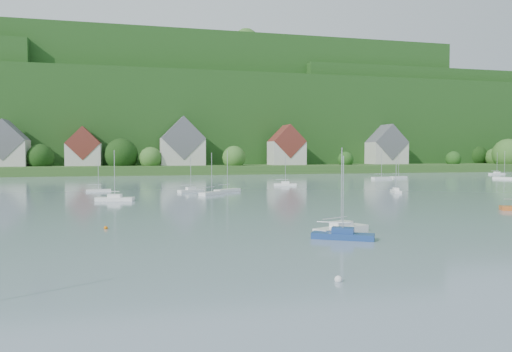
# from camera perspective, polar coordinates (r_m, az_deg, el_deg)

# --- Properties ---
(far_shore_strip) EXTENTS (600.00, 60.00, 3.00)m
(far_shore_strip) POSITION_cam_1_polar(r_m,az_deg,el_deg) (198.04, -10.24, 0.87)
(far_shore_strip) COLOR #2D5720
(far_shore_strip) RESTS_ON ground
(forested_ridge) EXTENTS (620.00, 181.22, 69.89)m
(forested_ridge) POSITION_cam_1_polar(r_m,az_deg,el_deg) (266.88, -11.15, 5.90)
(forested_ridge) COLOR #143C13
(forested_ridge) RESTS_ON ground
(village_building_0) EXTENTS (14.00, 10.40, 16.00)m
(village_building_0) POSITION_cam_1_polar(r_m,az_deg,el_deg) (189.30, -26.87, 2.98)
(village_building_0) COLOR beige
(village_building_0) RESTS_ON far_shore_strip
(village_building_1) EXTENTS (12.00, 9.36, 14.00)m
(village_building_1) POSITION_cam_1_polar(r_m,az_deg,el_deg) (187.33, -19.24, 2.89)
(village_building_1) COLOR beige
(village_building_1) RESTS_ON far_shore_strip
(village_building_2) EXTENTS (16.00, 11.44, 18.00)m
(village_building_2) POSITION_cam_1_polar(r_m,az_deg,el_deg) (186.41, -8.48, 3.48)
(village_building_2) COLOR beige
(village_building_2) RESTS_ON far_shore_strip
(village_building_3) EXTENTS (13.00, 10.40, 15.50)m
(village_building_3) POSITION_cam_1_polar(r_m,az_deg,el_deg) (192.44, 3.54, 3.22)
(village_building_3) COLOR beige
(village_building_3) RESTS_ON far_shore_strip
(village_building_4) EXTENTS (15.00, 10.40, 16.50)m
(village_building_4) POSITION_cam_1_polar(r_m,az_deg,el_deg) (213.88, 14.80, 3.12)
(village_building_4) COLOR beige
(village_building_4) RESTS_ON far_shore_strip
(near_sailboat_1) EXTENTS (5.36, 4.03, 7.22)m
(near_sailboat_1) POSITION_cam_1_polar(r_m,az_deg,el_deg) (43.72, 9.98, -6.66)
(near_sailboat_1) COLOR navy
(near_sailboat_1) RESTS_ON ground
(near_sailboat_3) EXTENTS (6.05, 3.95, 7.97)m
(near_sailboat_3) POSITION_cam_1_polar(r_m,az_deg,el_deg) (47.07, 9.80, -5.96)
(near_sailboat_3) COLOR white
(near_sailboat_3) RESTS_ON ground
(mooring_buoy_1) EXTENTS (0.46, 0.46, 0.46)m
(mooring_buoy_1) POSITION_cam_1_polar(r_m,az_deg,el_deg) (29.67, 9.47, -11.92)
(mooring_buoy_1) COLOR white
(mooring_buoy_1) RESTS_ON ground
(mooring_buoy_3) EXTENTS (0.38, 0.38, 0.38)m
(mooring_buoy_3) POSITION_cam_1_polar(r_m,az_deg,el_deg) (51.04, -16.92, -5.86)
(mooring_buoy_3) COLOR orange
(mooring_buoy_3) RESTS_ON ground
(far_sailboat_cluster) EXTENTS (206.30, 68.90, 8.71)m
(far_sailboat_cluster) POSITION_cam_1_polar(r_m,az_deg,el_deg) (113.59, -4.20, -0.94)
(far_sailboat_cluster) COLOR white
(far_sailboat_cluster) RESTS_ON ground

